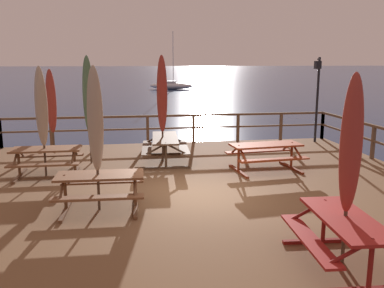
{
  "coord_description": "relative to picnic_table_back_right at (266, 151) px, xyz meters",
  "views": [
    {
      "loc": [
        -1.58,
        -9.24,
        3.85
      ],
      "look_at": [
        0.0,
        0.94,
        1.78
      ],
      "focal_mm": 38.9,
      "sensor_mm": 36.0,
      "label": 1
    }
  ],
  "objects": [
    {
      "name": "ground_plane",
      "position": [
        -2.25,
        -1.79,
        -1.34
      ],
      "size": [
        600.0,
        600.0,
        0.0
      ],
      "primitive_type": "plane",
      "color": "navy"
    },
    {
      "name": "wooden_deck",
      "position": [
        -2.25,
        -1.79,
        -0.95
      ],
      "size": [
        12.44,
        12.56,
        0.78
      ],
      "primitive_type": "cube",
      "color": "brown",
      "rests_on": "ground"
    },
    {
      "name": "railing_waterside_far",
      "position": [
        -2.25,
        4.35,
        0.18
      ],
      "size": [
        12.24,
        0.1,
        1.09
      ],
      "color": "brown",
      "rests_on": "wooden_deck"
    },
    {
      "name": "picnic_table_back_right",
      "position": [
        0.0,
        0.0,
        0.0
      ],
      "size": [
        2.11,
        1.59,
        0.78
      ],
      "color": "#993819",
      "rests_on": "wooden_deck"
    },
    {
      "name": "picnic_table_mid_right",
      "position": [
        -4.44,
        -2.53,
        -0.01
      ],
      "size": [
        1.84,
        1.46,
        0.78
      ],
      "color": "brown",
      "rests_on": "wooden_deck"
    },
    {
      "name": "picnic_table_mid_left",
      "position": [
        -2.72,
        1.5,
        0.0
      ],
      "size": [
        1.54,
        2.25,
        0.78
      ],
      "color": "brown",
      "rests_on": "wooden_deck"
    },
    {
      "name": "picnic_table_front_right",
      "position": [
        -0.63,
        -5.55,
        -0.0
      ],
      "size": [
        1.52,
        2.01,
        0.78
      ],
      "color": "maroon",
      "rests_on": "wooden_deck"
    },
    {
      "name": "picnic_table_front_left",
      "position": [
        -6.03,
        0.36,
        -0.01
      ],
      "size": [
        1.81,
        1.4,
        0.78
      ],
      "color": "brown",
      "rests_on": "wooden_deck"
    },
    {
      "name": "patio_umbrella_tall_back_left",
      "position": [
        -4.97,
        1.64,
        1.49
      ],
      "size": [
        0.32,
        0.32,
        3.23
      ],
      "color": "#4C3828",
      "rests_on": "wooden_deck"
    },
    {
      "name": "patio_umbrella_tall_front",
      "position": [
        -4.48,
        -2.53,
        1.34
      ],
      "size": [
        0.32,
        0.32,
        2.99
      ],
      "color": "#4C3828",
      "rests_on": "wooden_deck"
    },
    {
      "name": "patio_umbrella_short_back",
      "position": [
        -2.79,
        1.56,
        1.5
      ],
      "size": [
        0.32,
        0.32,
        3.25
      ],
      "color": "#4C3828",
      "rests_on": "wooden_deck"
    },
    {
      "name": "patio_umbrella_tall_back_right",
      "position": [
        -0.61,
        -5.49,
        1.3
      ],
      "size": [
        0.32,
        0.32,
        2.92
      ],
      "color": "#4C3828",
      "rests_on": "wooden_deck"
    },
    {
      "name": "patio_umbrella_short_mid",
      "position": [
        -6.07,
        0.35,
        1.31
      ],
      "size": [
        0.32,
        0.32,
        2.95
      ],
      "color": "#4C3828",
      "rests_on": "wooden_deck"
    },
    {
      "name": "patio_umbrella_short_front",
      "position": [
        -6.22,
        2.67,
        1.23
      ],
      "size": [
        0.32,
        0.32,
        2.82
      ],
      "color": "#4C3828",
      "rests_on": "wooden_deck"
    },
    {
      "name": "lamp_post_hooked",
      "position": [
        3.18,
        3.63,
        1.55
      ],
      "size": [
        0.43,
        0.62,
        3.2
      ],
      "color": "black",
      "rests_on": "wooden_deck"
    },
    {
      "name": "sailboat_distant",
      "position": [
        2.16,
        46.22,
        -0.83
      ],
      "size": [
        6.23,
        3.44,
        7.72
      ],
      "color": "silver",
      "rests_on": "ground"
    }
  ]
}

